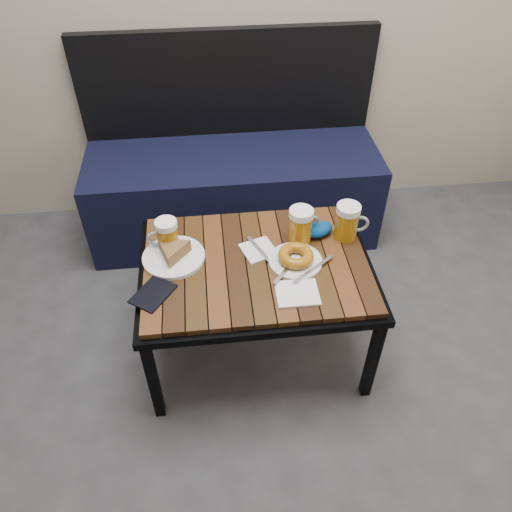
{
  "coord_description": "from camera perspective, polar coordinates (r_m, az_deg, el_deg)",
  "views": [
    {
      "loc": [
        0.07,
        -0.32,
        1.7
      ],
      "look_at": [
        0.22,
        0.97,
        0.5
      ],
      "focal_mm": 35.0,
      "sensor_mm": 36.0,
      "label": 1
    }
  ],
  "objects": [
    {
      "name": "bench",
      "position": [
        2.52,
        -2.59,
        8.3
      ],
      "size": [
        1.4,
        0.5,
        0.95
      ],
      "color": "black",
      "rests_on": "ground"
    },
    {
      "name": "cafe_table",
      "position": [
        1.82,
        0.0,
        -1.67
      ],
      "size": [
        0.84,
        0.62,
        0.47
      ],
      "color": "black",
      "rests_on": "ground"
    },
    {
      "name": "beer_mug_left",
      "position": [
        1.82,
        -10.15,
        2.33
      ],
      "size": [
        0.12,
        0.08,
        0.13
      ],
      "rotation": [
        0.0,
        0.0,
        3.11
      ],
      "color": "#A46C0D",
      "rests_on": "cafe_table"
    },
    {
      "name": "beer_mug_centre",
      "position": [
        1.83,
        5.17,
        3.5
      ],
      "size": [
        0.14,
        0.11,
        0.14
      ],
      "rotation": [
        0.0,
        0.0,
        0.43
      ],
      "color": "#A46C0D",
      "rests_on": "cafe_table"
    },
    {
      "name": "beer_mug_right",
      "position": [
        1.88,
        10.42,
        3.91
      ],
      "size": [
        0.13,
        0.09,
        0.14
      ],
      "rotation": [
        0.0,
        0.0,
        -0.06
      ],
      "color": "#A46C0D",
      "rests_on": "cafe_table"
    },
    {
      "name": "plate_pie",
      "position": [
        1.8,
        -9.44,
        0.28
      ],
      "size": [
        0.22,
        0.22,
        0.06
      ],
      "color": "white",
      "rests_on": "cafe_table"
    },
    {
      "name": "plate_bagel",
      "position": [
        1.77,
        4.55,
        -0.24
      ],
      "size": [
        0.24,
        0.21,
        0.05
      ],
      "color": "white",
      "rests_on": "cafe_table"
    },
    {
      "name": "napkin_left",
      "position": [
        1.82,
        0.3,
        0.7
      ],
      "size": [
        0.15,
        0.15,
        0.01
      ],
      "rotation": [
        0.0,
        0.0,
        0.33
      ],
      "color": "white",
      "rests_on": "cafe_table"
    },
    {
      "name": "napkin_right",
      "position": [
        1.68,
        4.74,
        -4.26
      ],
      "size": [
        0.14,
        0.12,
        0.01
      ],
      "rotation": [
        0.0,
        0.0,
        -0.01
      ],
      "color": "white",
      "rests_on": "cafe_table"
    },
    {
      "name": "passport_navy",
      "position": [
        1.7,
        -11.68,
        -4.25
      ],
      "size": [
        0.17,
        0.18,
        0.01
      ],
      "primitive_type": "cube",
      "rotation": [
        0.0,
        0.0,
        -0.62
      ],
      "color": "black",
      "rests_on": "cafe_table"
    },
    {
      "name": "passport_burgundy",
      "position": [
        1.92,
        5.91,
        2.98
      ],
      "size": [
        0.11,
        0.13,
        0.01
      ],
      "primitive_type": "cube",
      "rotation": [
        0.0,
        0.0,
        0.27
      ],
      "color": "black",
      "rests_on": "cafe_table"
    },
    {
      "name": "knit_pouch",
      "position": [
        1.9,
        7.15,
        3.02
      ],
      "size": [
        0.13,
        0.11,
        0.05
      ],
      "primitive_type": "ellipsoid",
      "rotation": [
        0.0,
        0.0,
        0.4
      ],
      "color": "#051587",
      "rests_on": "cafe_table"
    }
  ]
}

